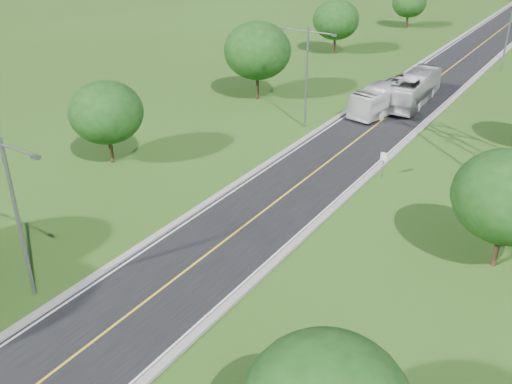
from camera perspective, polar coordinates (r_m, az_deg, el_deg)
ground at (r=69.76m, az=15.31°, el=9.04°), size 260.00×260.00×0.00m
road at (r=75.26m, az=16.85°, el=10.19°), size 8.00×150.00×0.06m
curb_left at (r=76.46m, az=13.81°, el=10.90°), size 0.50×150.00×0.22m
curb_right at (r=74.23m, az=19.99°, el=9.54°), size 0.50×150.00×0.22m
speed_limit_sign at (r=48.07m, az=12.62°, el=3.06°), size 0.55×0.09×2.40m
streetlight_near_left at (r=33.66m, az=-22.94°, el=-1.34°), size 5.90×0.25×10.00m
streetlight_mid_left at (r=56.97m, az=5.10°, el=12.12°), size 5.90×0.25×10.00m
streetlight_far_right at (r=84.03m, az=24.03°, el=14.95°), size 5.90×0.25×10.00m
tree_lb at (r=50.43m, az=-14.75°, el=7.71°), size 6.30×6.30×7.33m
tree_lc at (r=65.68m, az=0.14°, el=13.95°), size 7.56×7.56×8.79m
tree_ld at (r=87.30m, az=7.99°, el=16.68°), size 6.72×6.72×7.82m
tree_le at (r=108.44m, az=15.08°, el=17.80°), size 5.88×5.88×6.84m
tree_rb at (r=37.34m, az=23.94°, el=-0.42°), size 6.72×6.72×7.82m
bus_outbound at (r=67.15m, az=15.55°, el=9.89°), size 3.45×12.32×3.40m
bus_inbound at (r=64.09m, az=13.01°, el=9.27°), size 4.59×11.75×3.19m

